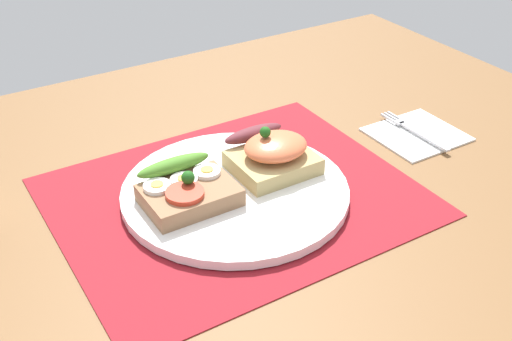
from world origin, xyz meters
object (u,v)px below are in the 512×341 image
at_px(sandwich_salmon, 272,153).
at_px(napkin, 416,133).
at_px(fork, 413,130).
at_px(plate, 235,192).
at_px(sandwich_egg_tomato, 187,190).

xyz_separation_m(sandwich_salmon, napkin, (0.24, -0.01, -0.03)).
bearing_deg(fork, sandwich_salmon, 177.94).
height_order(napkin, fork, fork).
bearing_deg(sandwich_salmon, napkin, -2.93).
xyz_separation_m(napkin, fork, (-0.00, 0.00, 0.00)).
distance_m(napkin, fork, 0.01).
xyz_separation_m(sandwich_salmon, fork, (0.24, -0.01, -0.03)).
height_order(plate, sandwich_egg_tomato, sandwich_egg_tomato).
bearing_deg(napkin, fork, 128.49).
xyz_separation_m(sandwich_egg_tomato, fork, (0.36, 0.00, -0.02)).
bearing_deg(plate, napkin, 0.39).
relative_size(plate, sandwich_salmon, 2.75).
distance_m(plate, napkin, 0.30).
bearing_deg(fork, napkin, -51.51).
height_order(sandwich_salmon, napkin, sandwich_salmon).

